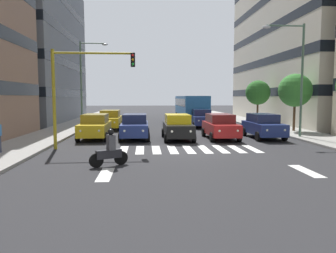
{
  "coord_description": "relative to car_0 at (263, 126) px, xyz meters",
  "views": [
    {
      "loc": [
        2.41,
        17.49,
        2.91
      ],
      "look_at": [
        0.93,
        -3.04,
        1.0
      ],
      "focal_mm": 34.33,
      "sensor_mm": 36.0,
      "label": 1
    }
  ],
  "objects": [
    {
      "name": "bus_behind_traffic",
      "position": [
        3.09,
        -14.37,
        0.97
      ],
      "size": [
        2.78,
        10.5,
        3.0
      ],
      "color": "#286BAD",
      "rests_on": "ground_plane"
    },
    {
      "name": "street_lamp_left",
      "position": [
        -2.09,
        0.31,
        3.94
      ],
      "size": [
        2.96,
        0.28,
        7.7
      ],
      "color": "#4C6B56",
      "rests_on": "sidewalk_left"
    },
    {
      "name": "car_0",
      "position": [
        0.0,
        0.0,
        0.0
      ],
      "size": [
        2.02,
        4.44,
        1.72
      ],
      "color": "navy",
      "rests_on": "ground_plane"
    },
    {
      "name": "traffic_light_gantry",
      "position": [
        11.97,
        3.78,
        2.83
      ],
      "size": [
        4.56,
        0.36,
        5.5
      ],
      "color": "#AD991E",
      "rests_on": "ground_plane"
    },
    {
      "name": "car_4",
      "position": [
        11.72,
        -0.45,
        0.0
      ],
      "size": [
        2.02,
        4.44,
        1.72
      ],
      "color": "gold",
      "rests_on": "ground_plane"
    },
    {
      "name": "car_row2_0",
      "position": [
        2.94,
        -8.46,
        0.0
      ],
      "size": [
        2.02,
        4.44,
        1.72
      ],
      "color": "navy",
      "rests_on": "ground_plane"
    },
    {
      "name": "ground_plane",
      "position": [
        5.87,
        4.42,
        -0.89
      ],
      "size": [
        180.0,
        180.0,
        0.0
      ],
      "primitive_type": "plane",
      "color": "#262628"
    },
    {
      "name": "street_tree_1",
      "position": [
        -3.86,
        -3.4,
        2.54
      ],
      "size": [
        2.67,
        2.67,
        4.62
      ],
      "color": "#513823",
      "rests_on": "sidewalk_left"
    },
    {
      "name": "motorcycle_with_rider",
      "position": [
        9.77,
        8.46,
        -0.24
      ],
      "size": [
        1.54,
        0.89,
        1.57
      ],
      "color": "black",
      "rests_on": "ground_plane"
    },
    {
      "name": "building_left_block_0",
      "position": [
        -10.65,
        -14.82,
        11.14
      ],
      "size": [
        10.66,
        24.57,
        24.05
      ],
      "color": "beige",
      "rests_on": "ground_plane"
    },
    {
      "name": "car_2",
      "position": [
        6.07,
        0.27,
        0.0
      ],
      "size": [
        2.02,
        4.44,
        1.72
      ],
      "color": "black",
      "rests_on": "ground_plane"
    },
    {
      "name": "street_tree_2",
      "position": [
        -3.63,
        -11.34,
        2.46
      ],
      "size": [
        2.57,
        2.57,
        4.49
      ],
      "color": "#513823",
      "rests_on": "sidewalk_left"
    },
    {
      "name": "crosswalk_markings",
      "position": [
        5.87,
        4.42,
        -0.88
      ],
      "size": [
        7.65,
        2.8,
        0.01
      ],
      "color": "silver",
      "rests_on": "ground_plane"
    },
    {
      "name": "lane_arrow_0",
      "position": [
        1.97,
        9.92,
        -0.88
      ],
      "size": [
        0.5,
        2.2,
        0.01
      ],
      "primitive_type": "cube",
      "color": "silver",
      "rests_on": "ground_plane"
    },
    {
      "name": "car_1",
      "position": [
        3.09,
        0.14,
        0.0
      ],
      "size": [
        2.02,
        4.44,
        1.72
      ],
      "color": "maroon",
      "rests_on": "ground_plane"
    },
    {
      "name": "car_3",
      "position": [
        8.99,
        -0.25,
        0.0
      ],
      "size": [
        2.02,
        4.44,
        1.72
      ],
      "color": "navy",
      "rests_on": "ground_plane"
    },
    {
      "name": "lane_arrow_1",
      "position": [
        9.77,
        9.92,
        -0.88
      ],
      "size": [
        0.5,
        2.2,
        0.01
      ],
      "primitive_type": "cube",
      "color": "silver",
      "rests_on": "ground_plane"
    },
    {
      "name": "car_row2_1",
      "position": [
        11.38,
        -7.03,
        0.0
      ],
      "size": [
        2.02,
        4.44,
        1.72
      ],
      "color": "gold",
      "rests_on": "ground_plane"
    },
    {
      "name": "sidewalk_right",
      "position": [
        15.38,
        4.42,
        -0.81
      ],
      "size": [
        3.39,
        90.0,
        0.15
      ],
      "primitive_type": "cube",
      "color": "gray",
      "rests_on": "ground_plane"
    },
    {
      "name": "street_lamp_right",
      "position": [
        13.9,
        -9.12,
        4.01
      ],
      "size": [
        2.65,
        0.28,
        7.91
      ],
      "color": "#4C6B56",
      "rests_on": "sidewalk_right"
    },
    {
      "name": "building_right_block_0",
      "position": [
        22.38,
        -17.28,
        7.49
      ],
      "size": [
        10.66,
        19.65,
        16.74
      ],
      "color": "slate",
      "rests_on": "ground_plane"
    }
  ]
}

